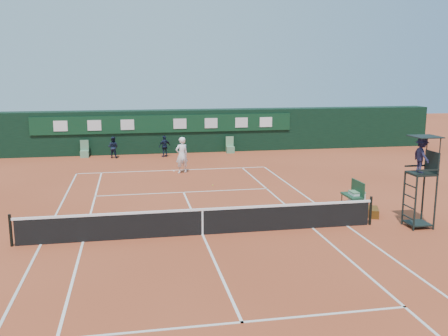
# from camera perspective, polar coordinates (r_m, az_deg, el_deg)

# --- Properties ---
(ground) EXTENTS (90.00, 90.00, 0.00)m
(ground) POSITION_cam_1_polar(r_m,az_deg,el_deg) (17.90, -2.47, -7.63)
(ground) COLOR #B24B2A
(ground) RESTS_ON ground
(court_lines) EXTENTS (11.05, 23.85, 0.01)m
(court_lines) POSITION_cam_1_polar(r_m,az_deg,el_deg) (17.90, -2.47, -7.61)
(court_lines) COLOR white
(court_lines) RESTS_ON ground
(tennis_net) EXTENTS (12.90, 0.10, 1.10)m
(tennis_net) POSITION_cam_1_polar(r_m,az_deg,el_deg) (17.74, -2.48, -6.07)
(tennis_net) COLOR black
(tennis_net) RESTS_ON ground
(back_wall) EXTENTS (40.00, 1.65, 3.00)m
(back_wall) POSITION_cam_1_polar(r_m,az_deg,el_deg) (35.86, -6.77, 4.22)
(back_wall) COLOR black
(back_wall) RESTS_ON ground
(linesman_chair_left) EXTENTS (0.55, 0.50, 1.15)m
(linesman_chair_left) POSITION_cam_1_polar(r_m,az_deg,el_deg) (34.84, -15.65, 1.71)
(linesman_chair_left) COLOR #5D8E67
(linesman_chair_left) RESTS_ON ground
(linesman_chair_right) EXTENTS (0.55, 0.50, 1.15)m
(linesman_chair_right) POSITION_cam_1_polar(r_m,az_deg,el_deg) (35.37, 0.71, 2.26)
(linesman_chair_right) COLOR #5A8A64
(linesman_chair_right) RESTS_ON ground
(umpire_chair) EXTENTS (0.96, 0.95, 3.42)m
(umpire_chair) POSITION_cam_1_polar(r_m,az_deg,el_deg) (19.52, 21.68, 0.61)
(umpire_chair) COLOR black
(umpire_chair) RESTS_ON ground
(player_bench) EXTENTS (0.56, 1.20, 1.10)m
(player_bench) POSITION_cam_1_polar(r_m,az_deg,el_deg) (22.16, 14.71, -2.71)
(player_bench) COLOR #183C27
(player_bench) RESTS_ON ground
(tennis_bag) EXTENTS (0.69, 0.97, 0.33)m
(tennis_bag) POSITION_cam_1_polar(r_m,az_deg,el_deg) (20.92, 16.66, -4.85)
(tennis_bag) COLOR black
(tennis_bag) RESTS_ON ground
(cooler) EXTENTS (0.57, 0.57, 0.65)m
(cooler) POSITION_cam_1_polar(r_m,az_deg,el_deg) (22.27, 14.92, -3.37)
(cooler) COLOR silver
(cooler) RESTS_ON ground
(tennis_ball) EXTENTS (0.06, 0.06, 0.06)m
(tennis_ball) POSITION_cam_1_polar(r_m,az_deg,el_deg) (25.27, -1.28, -1.99)
(tennis_ball) COLOR #BDD732
(tennis_ball) RESTS_ON ground
(player) EXTENTS (0.88, 0.73, 2.06)m
(player) POSITION_cam_1_polar(r_m,az_deg,el_deg) (28.36, -4.85, 1.48)
(player) COLOR white
(player) RESTS_ON ground
(ball_kid_left) EXTENTS (0.85, 0.76, 1.44)m
(ball_kid_left) POSITION_cam_1_polar(r_m,az_deg,el_deg) (34.05, -12.55, 2.33)
(ball_kid_left) COLOR black
(ball_kid_left) RESTS_ON ground
(ball_kid_right) EXTENTS (0.92, 0.68, 1.45)m
(ball_kid_right) POSITION_cam_1_polar(r_m,az_deg,el_deg) (33.89, -6.80, 2.49)
(ball_kid_right) COLOR black
(ball_kid_right) RESTS_ON ground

